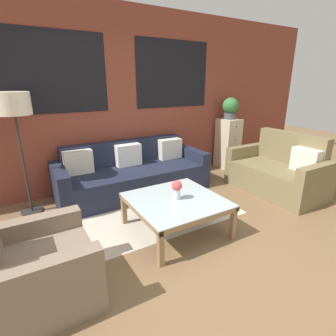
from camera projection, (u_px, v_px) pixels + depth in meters
ground_plane at (217, 255)px, 2.67m from camera, size 16.00×16.00×0.00m
wall_back_brick at (122, 99)px, 4.22m from camera, size 8.40×0.09×2.80m
rug at (153, 210)px, 3.60m from camera, size 2.11×1.43×0.00m
couch_dark at (133, 175)px, 4.14m from camera, size 2.33×0.88×0.78m
settee_vintage at (278, 173)px, 4.14m from camera, size 0.80×1.44×0.92m
armchair_corner at (36, 270)px, 2.06m from camera, size 0.80×0.83×0.84m
coffee_table at (176, 203)px, 3.01m from camera, size 1.00×1.00×0.40m
floor_lamp at (14, 109)px, 3.13m from camera, size 0.40×0.40×1.57m
drawer_cabinet at (228, 143)px, 5.29m from camera, size 0.36×0.43×0.98m
potted_plant at (230, 108)px, 5.07m from camera, size 0.31×0.31×0.41m
flower_vase at (177, 188)px, 2.96m from camera, size 0.12×0.12×0.22m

